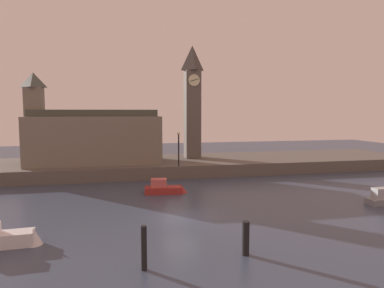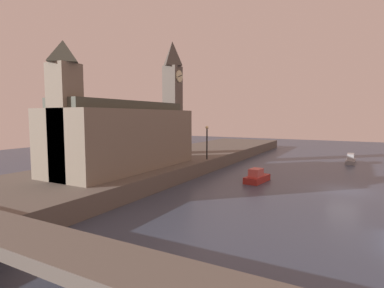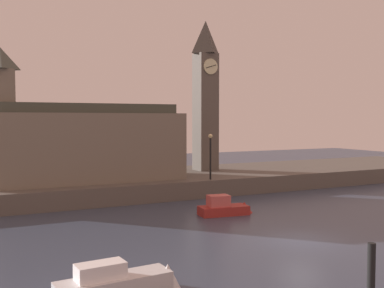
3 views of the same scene
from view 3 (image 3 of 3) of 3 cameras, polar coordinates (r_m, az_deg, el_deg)
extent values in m
plane|color=#384256|center=(26.67, 13.25, -11.52)|extent=(120.00, 120.00, 0.00)
cube|color=#5B544C|center=(43.52, -3.87, -4.73)|extent=(70.00, 12.00, 1.50)
cube|color=#5B544C|center=(46.63, 1.68, 3.94)|extent=(2.00, 2.00, 11.71)
cylinder|color=beige|center=(45.98, 2.32, 9.55)|extent=(1.52, 0.12, 1.52)
cube|color=black|center=(45.92, 2.36, 9.56)|extent=(1.18, 0.04, 0.43)
pyramid|color=#403A35|center=(47.33, 1.69, 13.04)|extent=(2.20, 2.20, 3.27)
cube|color=slate|center=(39.86, -12.70, -0.35)|extent=(15.45, 6.16, 5.67)
cube|color=slate|center=(38.74, -22.47, 1.87)|extent=(1.95, 1.95, 9.02)
pyramid|color=#474C42|center=(39.01, -22.64, 9.77)|extent=(2.14, 2.14, 1.72)
cube|color=#42473D|center=(39.79, -12.75, 4.30)|extent=(14.68, 3.70, 0.80)
cylinder|color=black|center=(39.46, 2.29, -1.85)|extent=(0.16, 0.16, 3.55)
sphere|color=#F2E099|center=(39.33, 2.30, 0.99)|extent=(0.36, 0.36, 0.36)
cylinder|color=black|center=(18.57, 21.27, -14.65)|extent=(0.29, 0.29, 2.22)
cube|color=maroon|center=(32.60, 3.92, -8.18)|extent=(3.59, 1.87, 0.63)
cube|color=#CC5651|center=(32.27, 3.29, -7.02)|extent=(1.58, 1.19, 0.79)
cone|color=maroon|center=(33.48, 6.48, -7.84)|extent=(1.46, 1.46, 0.86)
cube|color=silver|center=(18.32, -9.57, -17.05)|extent=(4.45, 1.56, 0.81)
cube|color=white|center=(17.95, -11.25, -15.13)|extent=(1.87, 1.00, 0.59)
cone|color=silver|center=(19.01, -3.00, -16.12)|extent=(1.20, 1.20, 1.09)
camera|label=1|loc=(12.87, 84.69, 4.73)|focal=32.38mm
camera|label=2|loc=(23.05, -61.33, 1.06)|focal=28.49mm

